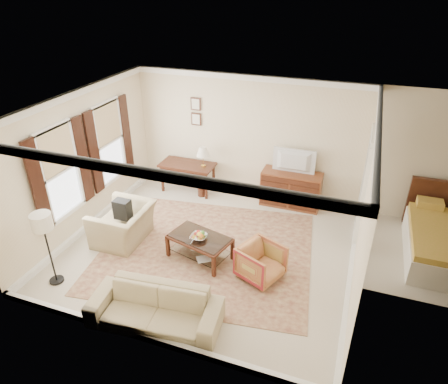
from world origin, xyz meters
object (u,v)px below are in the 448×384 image
Objects in this scene: tv at (294,155)px; club_armchair at (122,219)px; coffee_table at (200,242)px; striped_armchair at (261,261)px; writing_desk at (188,168)px; sideboard at (291,189)px; sofa at (155,303)px.

tv reaches higher than club_armchair.
coffee_table is at bearing 64.40° from tv.
tv is 3.92m from club_armchair.
club_armchair is at bearing 110.21° from striped_armchair.
writing_desk is 1.15× the size of club_armchair.
writing_desk is at bearing 2.69° from tv.
sideboard reaches higher than sofa.
coffee_table is 1.74m from sofa.
sofa is (-1.23, -4.29, -0.90)m from tv.
striped_armchair is 2.93m from club_armchair.
club_armchair reaches higher than sofa.
writing_desk reaches higher than coffee_table.
tv is 0.72× the size of coffee_table.
tv reaches higher than coffee_table.
tv is at bearing 130.32° from club_armchair.
sideboard is at bearing 23.93° from striped_armchair.
writing_desk is 4.38m from sofa.
tv is (2.56, 0.12, 0.68)m from writing_desk.
club_armchair is (-2.90, -2.54, 0.09)m from sideboard.
club_armchair reaches higher than striped_armchair.
coffee_table is at bearing 83.51° from sofa.
coffee_table is 1.10× the size of club_armchair.
striped_armchair is 2.03m from sofa.
coffee_table is 1.24m from striped_armchair.
sofa is at bearing -90.50° from coffee_table.
sideboard is at bearing -90.00° from tv.
writing_desk is at bearing 68.59° from striped_armchair.
writing_desk is 1.86× the size of striped_armchair.
striped_armchair is at bearing -45.01° from writing_desk.
sideboard is 1.90× the size of striped_armchair.
club_armchair is 0.57× the size of sofa.
sideboard is at bearing 64.57° from coffee_table.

